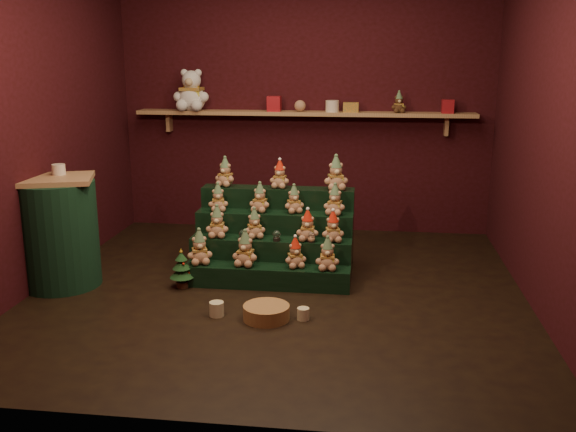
# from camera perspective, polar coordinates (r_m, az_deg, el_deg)

# --- Properties ---
(ground) EXTENTS (4.00, 4.00, 0.00)m
(ground) POSITION_cam_1_polar(r_m,az_deg,el_deg) (5.36, -0.84, -6.67)
(ground) COLOR black
(ground) RESTS_ON ground
(back_wall) EXTENTS (4.00, 0.10, 2.80)m
(back_wall) POSITION_cam_1_polar(r_m,az_deg,el_deg) (7.06, 1.54, 10.04)
(back_wall) COLOR black
(back_wall) RESTS_ON ground
(front_wall) EXTENTS (4.00, 0.10, 2.80)m
(front_wall) POSITION_cam_1_polar(r_m,az_deg,el_deg) (3.04, -6.49, 4.49)
(front_wall) COLOR black
(front_wall) RESTS_ON ground
(left_wall) EXTENTS (0.10, 4.00, 2.80)m
(left_wall) POSITION_cam_1_polar(r_m,az_deg,el_deg) (5.70, -21.94, 8.06)
(left_wall) COLOR black
(left_wall) RESTS_ON ground
(right_wall) EXTENTS (0.10, 4.00, 2.80)m
(right_wall) POSITION_cam_1_polar(r_m,az_deg,el_deg) (5.16, 22.47, 7.47)
(right_wall) COLOR black
(right_wall) RESTS_ON ground
(back_shelf) EXTENTS (3.60, 0.26, 0.24)m
(back_shelf) POSITION_cam_1_polar(r_m,az_deg,el_deg) (6.90, 1.38, 9.06)
(back_shelf) COLOR tan
(back_shelf) RESTS_ON ground
(riser_tier_front) EXTENTS (1.40, 0.22, 0.18)m
(riser_tier_front) POSITION_cam_1_polar(r_m,az_deg,el_deg) (5.43, -1.88, -5.40)
(riser_tier_front) COLOR black
(riser_tier_front) RESTS_ON ground
(riser_tier_midfront) EXTENTS (1.40, 0.22, 0.36)m
(riser_tier_midfront) POSITION_cam_1_polar(r_m,az_deg,el_deg) (5.60, -1.52, -3.79)
(riser_tier_midfront) COLOR black
(riser_tier_midfront) RESTS_ON ground
(riser_tier_midback) EXTENTS (1.40, 0.22, 0.54)m
(riser_tier_midback) POSITION_cam_1_polar(r_m,az_deg,el_deg) (5.78, -1.19, -2.28)
(riser_tier_midback) COLOR black
(riser_tier_midback) RESTS_ON ground
(riser_tier_back) EXTENTS (1.40, 0.22, 0.72)m
(riser_tier_back) POSITION_cam_1_polar(r_m,az_deg,el_deg) (5.97, -0.88, -0.85)
(riser_tier_back) COLOR black
(riser_tier_back) RESTS_ON ground
(teddy_0) EXTENTS (0.27, 0.26, 0.30)m
(teddy_0) POSITION_cam_1_polar(r_m,az_deg,el_deg) (5.47, -7.88, -2.73)
(teddy_0) COLOR tan
(teddy_0) RESTS_ON riser_tier_front
(teddy_1) EXTENTS (0.24, 0.22, 0.30)m
(teddy_1) POSITION_cam_1_polar(r_m,az_deg,el_deg) (5.38, -3.81, -2.89)
(teddy_1) COLOR tan
(teddy_1) RESTS_ON riser_tier_front
(teddy_2) EXTENTS (0.23, 0.23, 0.26)m
(teddy_2) POSITION_cam_1_polar(r_m,az_deg,el_deg) (5.34, 0.65, -3.26)
(teddy_2) COLOR tan
(teddy_2) RESTS_ON riser_tier_front
(teddy_3) EXTENTS (0.21, 0.19, 0.28)m
(teddy_3) POSITION_cam_1_polar(r_m,az_deg,el_deg) (5.29, 3.53, -3.35)
(teddy_3) COLOR tan
(teddy_3) RESTS_ON riser_tier_front
(teddy_4) EXTENTS (0.22, 0.20, 0.28)m
(teddy_4) POSITION_cam_1_polar(r_m,az_deg,el_deg) (5.59, -6.32, -0.50)
(teddy_4) COLOR tan
(teddy_4) RESTS_ON riser_tier_midfront
(teddy_5) EXTENTS (0.23, 0.22, 0.26)m
(teddy_5) POSITION_cam_1_polar(r_m,az_deg,el_deg) (5.55, -3.00, -0.65)
(teddy_5) COLOR tan
(teddy_5) RESTS_ON riser_tier_midfront
(teddy_6) EXTENTS (0.19, 0.17, 0.27)m
(teddy_6) POSITION_cam_1_polar(r_m,az_deg,el_deg) (5.46, 1.76, -0.85)
(teddy_6) COLOR tan
(teddy_6) RESTS_ON riser_tier_midfront
(teddy_7) EXTENTS (0.22, 0.21, 0.26)m
(teddy_7) POSITION_cam_1_polar(r_m,az_deg,el_deg) (5.44, 4.01, -0.94)
(teddy_7) COLOR tan
(teddy_7) RESTS_ON riser_tier_midfront
(teddy_8) EXTENTS (0.21, 0.20, 0.25)m
(teddy_8) POSITION_cam_1_polar(r_m,az_deg,el_deg) (5.77, -6.24, 1.65)
(teddy_8) COLOR tan
(teddy_8) RESTS_ON riser_tier_midback
(teddy_9) EXTENTS (0.21, 0.20, 0.26)m
(teddy_9) POSITION_cam_1_polar(r_m,az_deg,el_deg) (5.72, -2.51, 1.66)
(teddy_9) COLOR tan
(teddy_9) RESTS_ON riser_tier_midback
(teddy_10) EXTENTS (0.23, 0.22, 0.25)m
(teddy_10) POSITION_cam_1_polar(r_m,az_deg,el_deg) (5.68, 0.53, 1.53)
(teddy_10) COLOR tan
(teddy_10) RESTS_ON riser_tier_midback
(teddy_11) EXTENTS (0.22, 0.21, 0.27)m
(teddy_11) POSITION_cam_1_polar(r_m,az_deg,el_deg) (5.62, 4.19, 1.48)
(teddy_11) COLOR tan
(teddy_11) RESTS_ON riser_tier_midback
(teddy_12) EXTENTS (0.23, 0.22, 0.27)m
(teddy_12) POSITION_cam_1_polar(r_m,az_deg,el_deg) (5.96, -5.60, 3.92)
(teddy_12) COLOR tan
(teddy_12) RESTS_ON riser_tier_back
(teddy_13) EXTENTS (0.20, 0.19, 0.25)m
(teddy_13) POSITION_cam_1_polar(r_m,az_deg,el_deg) (5.86, -0.73, 3.74)
(teddy_13) COLOR tan
(teddy_13) RESTS_ON riser_tier_back
(teddy_14) EXTENTS (0.26, 0.25, 0.31)m
(teddy_14) POSITION_cam_1_polar(r_m,az_deg,el_deg) (5.79, 4.28, 3.84)
(teddy_14) COLOR tan
(teddy_14) RESTS_ON riser_tier_back
(snow_globe_a) EXTENTS (0.06, 0.06, 0.08)m
(snow_globe_a) POSITION_cam_1_polar(r_m,az_deg,el_deg) (5.52, -4.07, -1.67)
(snow_globe_a) COLOR black
(snow_globe_a) RESTS_ON riser_tier_midfront
(snow_globe_b) EXTENTS (0.07, 0.07, 0.09)m
(snow_globe_b) POSITION_cam_1_polar(r_m,az_deg,el_deg) (5.47, -1.02, -1.75)
(snow_globe_b) COLOR black
(snow_globe_b) RESTS_ON riser_tier_midfront
(snow_globe_c) EXTENTS (0.07, 0.07, 0.09)m
(snow_globe_c) POSITION_cam_1_polar(r_m,az_deg,el_deg) (5.44, 2.09, -1.85)
(snow_globe_c) COLOR black
(snow_globe_c) RESTS_ON riser_tier_midfront
(side_table) EXTENTS (0.74, 0.67, 0.93)m
(side_table) POSITION_cam_1_polar(r_m,az_deg,el_deg) (5.69, -19.74, -1.39)
(side_table) COLOR tan
(side_table) RESTS_ON ground
(table_ornament) EXTENTS (0.11, 0.11, 0.09)m
(table_ornament) POSITION_cam_1_polar(r_m,az_deg,el_deg) (5.67, -19.72, 3.91)
(table_ornament) COLOR beige
(table_ornament) RESTS_ON side_table
(mini_christmas_tree) EXTENTS (0.20, 0.20, 0.34)m
(mini_christmas_tree) POSITION_cam_1_polar(r_m,az_deg,el_deg) (5.46, -9.44, -4.63)
(mini_christmas_tree) COLOR #412617
(mini_christmas_tree) RESTS_ON ground
(mug_left) EXTENTS (0.11, 0.11, 0.11)m
(mug_left) POSITION_cam_1_polar(r_m,az_deg,el_deg) (4.88, -6.36, -8.22)
(mug_left) COLOR beige
(mug_left) RESTS_ON ground
(mug_right) EXTENTS (0.09, 0.09, 0.09)m
(mug_right) POSITION_cam_1_polar(r_m,az_deg,el_deg) (4.79, 1.36, -8.69)
(mug_right) COLOR beige
(mug_right) RESTS_ON ground
(wicker_basket) EXTENTS (0.39, 0.39, 0.11)m
(wicker_basket) POSITION_cam_1_polar(r_m,az_deg,el_deg) (4.80, -1.94, -8.56)
(wicker_basket) COLOR #9E6E3F
(wicker_basket) RESTS_ON ground
(white_bear) EXTENTS (0.40, 0.36, 0.55)m
(white_bear) POSITION_cam_1_polar(r_m,az_deg,el_deg) (7.07, -8.57, 11.48)
(white_bear) COLOR silver
(white_bear) RESTS_ON back_shelf
(brown_bear) EXTENTS (0.18, 0.16, 0.22)m
(brown_bear) POSITION_cam_1_polar(r_m,az_deg,el_deg) (6.82, 9.82, 9.94)
(brown_bear) COLOR #492C18
(brown_bear) RESTS_ON back_shelf
(gift_tin_red_a) EXTENTS (0.14, 0.14, 0.16)m
(gift_tin_red_a) POSITION_cam_1_polar(r_m,az_deg,el_deg) (6.91, -1.23, 9.95)
(gift_tin_red_a) COLOR #A71922
(gift_tin_red_a) RESTS_ON back_shelf
(gift_tin_cream) EXTENTS (0.14, 0.14, 0.12)m
(gift_tin_cream) POSITION_cam_1_polar(r_m,az_deg,el_deg) (6.84, 3.95, 9.71)
(gift_tin_cream) COLOR beige
(gift_tin_cream) RESTS_ON back_shelf
(gift_tin_red_b) EXTENTS (0.12, 0.12, 0.14)m
(gift_tin_red_b) POSITION_cam_1_polar(r_m,az_deg,el_deg) (6.87, 14.00, 9.44)
(gift_tin_red_b) COLOR #A71922
(gift_tin_red_b) RESTS_ON back_shelf
(shelf_plush_ball) EXTENTS (0.12, 0.12, 0.12)m
(shelf_plush_ball) POSITION_cam_1_polar(r_m,az_deg,el_deg) (6.87, 1.07, 9.76)
(shelf_plush_ball) COLOR tan
(shelf_plush_ball) RESTS_ON back_shelf
(scarf_gift_box) EXTENTS (0.16, 0.10, 0.10)m
(scarf_gift_box) POSITION_cam_1_polar(r_m,az_deg,el_deg) (6.83, 5.61, 9.59)
(scarf_gift_box) COLOR orange
(scarf_gift_box) RESTS_ON back_shelf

